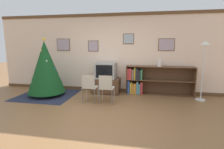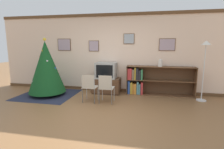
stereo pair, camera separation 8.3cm
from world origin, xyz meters
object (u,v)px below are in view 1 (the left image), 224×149
(christmas_tree, at_px, (46,67))
(television, at_px, (106,70))
(folding_chair_left, at_px, (89,86))
(standing_lamp, at_px, (204,55))
(folding_chair_right, at_px, (106,87))
(bookshelf, at_px, (147,81))
(vase, at_px, (160,63))
(tv_console, at_px, (106,85))

(christmas_tree, xyz_separation_m, television, (1.85, 0.62, -0.14))
(folding_chair_left, bearing_deg, television, 76.87)
(standing_lamp, bearing_deg, christmas_tree, -175.65)
(folding_chair_left, bearing_deg, folding_chair_right, 0.00)
(bookshelf, bearing_deg, christmas_tree, -167.19)
(christmas_tree, height_order, folding_chair_right, christmas_tree)
(television, distance_m, folding_chair_left, 1.13)
(vase, bearing_deg, christmas_tree, -169.04)
(television, xyz_separation_m, vase, (1.76, 0.08, 0.28))
(tv_console, xyz_separation_m, standing_lamp, (2.97, -0.26, 1.09))
(folding_chair_left, distance_m, bookshelf, 2.00)
(folding_chair_left, relative_size, vase, 3.51)
(christmas_tree, xyz_separation_m, vase, (3.62, 0.70, 0.14))
(folding_chair_left, relative_size, bookshelf, 0.38)
(folding_chair_left, xyz_separation_m, folding_chair_right, (0.49, 0.00, 0.00))
(vase, height_order, standing_lamp, standing_lamp)
(television, distance_m, folding_chair_right, 1.13)
(folding_chair_left, height_order, bookshelf, bookshelf)
(christmas_tree, bearing_deg, folding_chair_left, -15.30)
(folding_chair_left, relative_size, standing_lamp, 0.47)
(christmas_tree, distance_m, folding_chair_left, 1.73)
(christmas_tree, distance_m, television, 1.96)
(folding_chair_right, bearing_deg, vase, 36.95)
(tv_console, height_order, television, television)
(bookshelf, bearing_deg, standing_lamp, -12.97)
(television, height_order, standing_lamp, standing_lamp)
(tv_console, distance_m, standing_lamp, 3.17)
(folding_chair_right, xyz_separation_m, vase, (1.51, 1.14, 0.60))
(christmas_tree, relative_size, folding_chair_right, 2.27)
(vase, bearing_deg, folding_chair_right, -143.05)
(tv_console, height_order, folding_chair_right, folding_chair_right)
(folding_chair_right, bearing_deg, standing_lamp, 16.49)
(christmas_tree, distance_m, folding_chair_right, 2.19)
(christmas_tree, relative_size, standing_lamp, 1.06)
(christmas_tree, relative_size, television, 2.76)
(tv_console, bearing_deg, folding_chair_left, -103.10)
(tv_console, height_order, folding_chair_left, folding_chair_left)
(folding_chair_right, xyz_separation_m, standing_lamp, (2.72, 0.81, 0.88))
(christmas_tree, bearing_deg, folding_chair_right, -11.81)
(tv_console, height_order, standing_lamp, standing_lamp)
(folding_chair_right, distance_m, bookshelf, 1.63)
(television, relative_size, standing_lamp, 0.38)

